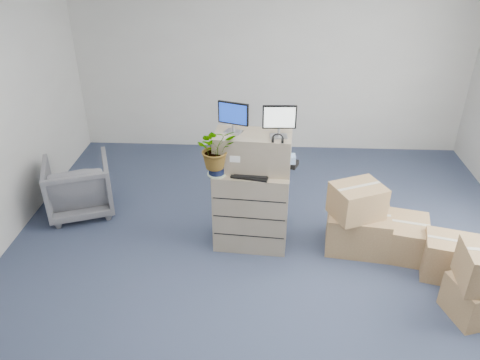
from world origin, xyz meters
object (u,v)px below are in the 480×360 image
filing_cabinet_lower (251,207)px  office_chair (79,184)px  monitor_right (279,120)px  potted_plant (216,153)px  monitor_left (233,116)px  water_bottle (257,159)px  keyboard (250,176)px

filing_cabinet_lower → office_chair: bearing=170.5°
monitor_right → office_chair: size_ratio=0.44×
filing_cabinet_lower → potted_plant: 0.82m
potted_plant → monitor_left: bearing=48.2°
filing_cabinet_lower → office_chair: (-2.18, 0.55, -0.08)m
office_chair → monitor_right: bearing=146.5°
filing_cabinet_lower → office_chair: 2.25m
monitor_left → monitor_right: 0.48m
filing_cabinet_lower → office_chair: filing_cabinet_lower is taller
filing_cabinet_lower → potted_plant: size_ratio=1.71×
monitor_right → potted_plant: size_ratio=0.62×
monitor_left → filing_cabinet_lower: bearing=-1.9°
monitor_left → potted_plant: (-0.17, -0.19, -0.34)m
monitor_left → water_bottle: size_ratio=1.46×
monitor_left → water_bottle: 0.54m
filing_cabinet_lower → monitor_left: 1.08m
keyboard → potted_plant: size_ratio=0.71×
filing_cabinet_lower → monitor_right: bearing=1.3°
keyboard → office_chair: size_ratio=0.49×
monitor_right → water_bottle: monitor_right is taller
monitor_left → keyboard: (0.19, -0.22, -0.58)m
filing_cabinet_lower → keyboard: size_ratio=2.43×
water_bottle → potted_plant: 0.47m
monitor_left → potted_plant: monitor_left is taller
water_bottle → office_chair: water_bottle is taller
filing_cabinet_lower → water_bottle: bearing=41.7°
water_bottle → keyboard: bearing=-110.6°
monitor_left → monitor_right: (0.47, -0.09, 0.01)m
office_chair → monitor_left: bearing=146.0°
keyboard → water_bottle: bearing=81.0°
monitor_left → potted_plant: size_ratio=0.60×
monitor_left → potted_plant: bearing=-112.7°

